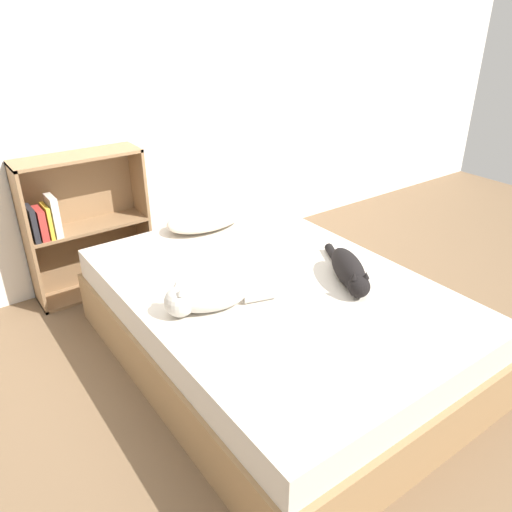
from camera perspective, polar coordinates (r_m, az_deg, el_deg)
name	(u,v)px	position (r m, az deg, el deg)	size (l,w,h in m)	color
ground_plane	(272,356)	(2.92, 1.82, -11.41)	(8.00, 8.00, 0.00)	brown
wall_back	(140,96)	(3.63, -13.10, 17.39)	(8.00, 0.06, 2.50)	white
bed	(272,322)	(2.78, 1.89, -7.55)	(1.46, 2.07, 0.49)	#99754C
pillow	(206,219)	(3.30, -5.78, 4.25)	(0.54, 0.32, 0.12)	beige
cat_light	(205,297)	(2.40, -5.86, -4.74)	(0.54, 0.26, 0.17)	beige
cat_dark	(349,270)	(2.67, 10.58, -1.63)	(0.35, 0.55, 0.15)	black
bookshelf	(81,223)	(3.53, -19.37, 3.53)	(0.79, 0.26, 0.97)	#8E6B47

